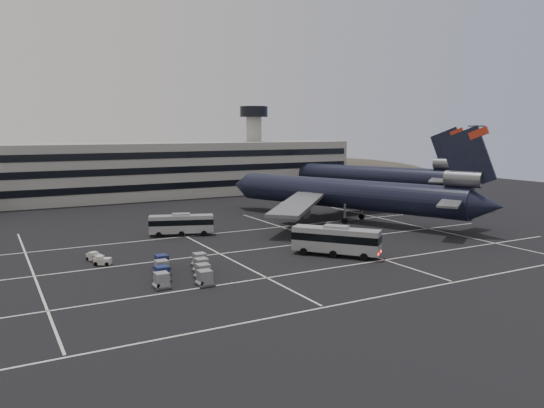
# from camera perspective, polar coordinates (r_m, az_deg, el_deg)

# --- Properties ---
(ground) EXTENTS (260.00, 260.00, 0.00)m
(ground) POSITION_cam_1_polar(r_m,az_deg,el_deg) (74.35, -0.14, -5.49)
(ground) COLOR black
(ground) RESTS_ON ground
(lane_markings) EXTENTS (90.00, 55.62, 0.01)m
(lane_markings) POSITION_cam_1_polar(r_m,az_deg,el_deg) (75.41, 0.23, -5.29)
(lane_markings) COLOR silver
(lane_markings) RESTS_ON ground
(terminal) EXTENTS (125.00, 26.00, 24.00)m
(terminal) POSITION_cam_1_polar(r_m,az_deg,el_deg) (138.66, -15.54, 3.38)
(terminal) COLOR gray
(terminal) RESTS_ON ground
(hills) EXTENTS (352.00, 180.00, 44.00)m
(hills) POSITION_cam_1_polar(r_m,az_deg,el_deg) (241.10, -15.99, 0.66)
(hills) COLOR #38332B
(hills) RESTS_ON ground
(lightpole_right) EXTENTS (2.40, 2.40, 18.28)m
(lightpole_right) POSITION_cam_1_polar(r_m,az_deg,el_deg) (121.57, 20.99, 4.85)
(lightpole_right) COLOR slate
(lightpole_right) RESTS_ON ground
(trijet_main) EXTENTS (43.87, 55.07, 18.08)m
(trijet_main) POSITION_cam_1_polar(r_m,az_deg,el_deg) (102.18, 8.06, 1.11)
(trijet_main) COLOR black
(trijet_main) RESTS_ON ground
(trijet_far) EXTENTS (30.74, 54.72, 18.08)m
(trijet_far) POSITION_cam_1_polar(r_m,az_deg,el_deg) (141.69, 9.96, 3.04)
(trijet_far) COLOR black
(trijet_far) RESTS_ON ground
(bus_near) EXTENTS (9.83, 11.18, 4.29)m
(bus_near) POSITION_cam_1_polar(r_m,az_deg,el_deg) (73.73, 6.90, -3.80)
(bus_near) COLOR #A2A5AB
(bus_near) RESTS_ON ground
(bus_far) EXTENTS (10.69, 5.78, 3.70)m
(bus_far) POSITION_cam_1_polar(r_m,az_deg,el_deg) (88.74, -9.73, -2.06)
(bus_far) COLOR #A2A5AB
(bus_far) RESTS_ON ground
(tug_a) EXTENTS (1.95, 2.35, 1.31)m
(tug_a) POSITION_cam_1_polar(r_m,az_deg,el_deg) (74.71, -18.55, -5.39)
(tug_a) COLOR silver
(tug_a) RESTS_ON ground
(tug_b) EXTENTS (2.35, 2.12, 1.30)m
(tug_b) POSITION_cam_1_polar(r_m,az_deg,el_deg) (72.11, -17.70, -5.83)
(tug_b) COLOR silver
(tug_b) RESTS_ON ground
(uld_cluster) EXTENTS (9.38, 12.07, 1.75)m
(uld_cluster) POSITION_cam_1_polar(r_m,az_deg,el_deg) (64.32, -9.66, -6.96)
(uld_cluster) COLOR #2D2D30
(uld_cluster) RESTS_ON ground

